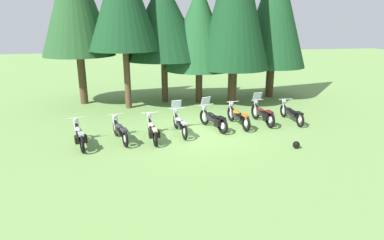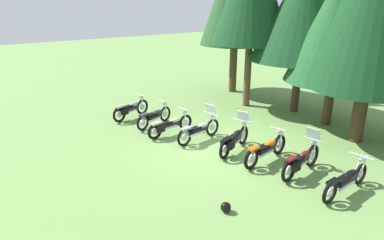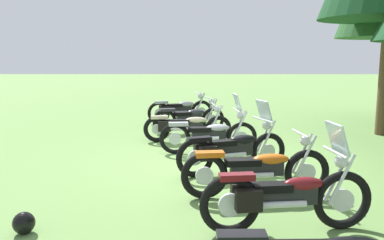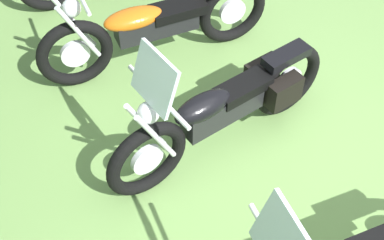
% 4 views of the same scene
% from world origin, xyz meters
% --- Properties ---
extents(ground_plane, '(80.00, 80.00, 0.00)m').
position_xyz_m(ground_plane, '(0.00, 0.00, 0.00)').
color(ground_plane, '#6B934C').
extents(motorcycle_0, '(0.87, 2.14, 1.02)m').
position_xyz_m(motorcycle_0, '(-4.86, -0.88, 0.46)').
color(motorcycle_0, black).
rests_on(motorcycle_0, ground_plane).
extents(motorcycle_1, '(0.81, 2.10, 1.00)m').
position_xyz_m(motorcycle_1, '(-3.32, -0.52, 0.44)').
color(motorcycle_1, black).
rests_on(motorcycle_1, ground_plane).
extents(motorcycle_2, '(0.72, 2.29, 0.99)m').
position_xyz_m(motorcycle_2, '(-2.02, -0.61, 0.42)').
color(motorcycle_2, black).
rests_on(motorcycle_2, ground_plane).
extents(motorcycle_3, '(0.76, 2.25, 1.36)m').
position_xyz_m(motorcycle_3, '(-0.80, -0.03, 0.46)').
color(motorcycle_3, black).
rests_on(motorcycle_3, ground_plane).
extents(motorcycle_4, '(1.01, 2.16, 1.38)m').
position_xyz_m(motorcycle_4, '(0.78, 0.31, 0.47)').
color(motorcycle_4, black).
rests_on(motorcycle_4, ground_plane).
extents(motorcycle_5, '(0.63, 2.39, 1.02)m').
position_xyz_m(motorcycle_5, '(2.04, 0.59, 0.45)').
color(motorcycle_5, black).
rests_on(motorcycle_5, ground_plane).
extents(motorcycle_6, '(0.66, 2.23, 1.39)m').
position_xyz_m(motorcycle_6, '(3.31, 0.74, 0.47)').
color(motorcycle_6, black).
rests_on(motorcycle_6, ground_plane).
extents(dropped_helmet, '(0.28, 0.28, 0.28)m').
position_xyz_m(dropped_helmet, '(3.37, -2.54, 0.14)').
color(dropped_helmet, black).
rests_on(dropped_helmet, ground_plane).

